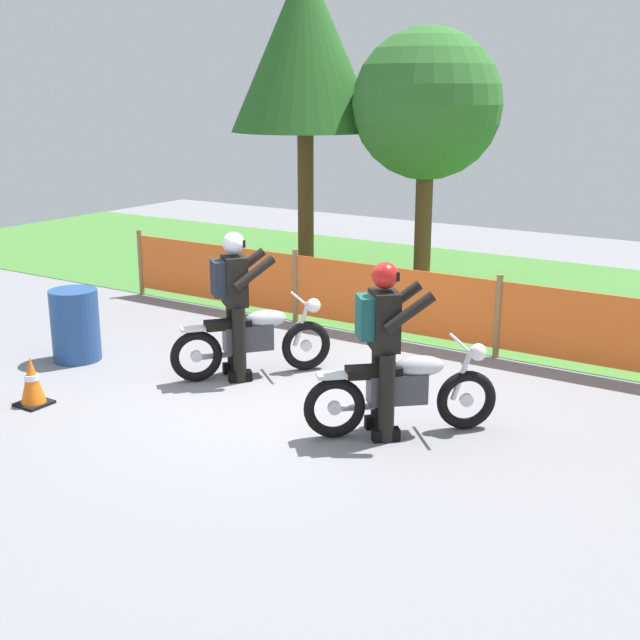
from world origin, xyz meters
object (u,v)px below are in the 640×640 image
rider_lead (234,297)px  spare_drum (75,325)px  motorcycle_lead (253,339)px  motorcycle_trailing (403,390)px  traffic_cone (32,381)px  rider_trailing (383,340)px

rider_lead → spare_drum: size_ratio=1.92×
motorcycle_lead → motorcycle_trailing: motorcycle_trailing is taller
motorcycle_lead → rider_lead: 0.56m
motorcycle_lead → motorcycle_trailing: bearing=-65.0°
motorcycle_trailing → spare_drum: (-4.39, -0.15, 0.00)m
motorcycle_trailing → rider_lead: (-2.35, 0.40, 0.52)m
traffic_cone → spare_drum: (-0.79, 1.29, 0.18)m
motorcycle_trailing → traffic_cone: size_ratio=2.79×
motorcycle_trailing → rider_trailing: rider_trailing is taller
motorcycle_trailing → traffic_cone: bearing=159.8°
rider_lead → spare_drum: (-2.04, -0.55, -0.51)m
rider_trailing → spare_drum: size_ratio=1.92×
rider_lead → rider_trailing: size_ratio=1.00×
spare_drum → motorcycle_lead: bearing=18.1°
motorcycle_lead → rider_trailing: 2.24m
rider_lead → rider_trailing: same height
traffic_cone → motorcycle_lead: bearing=55.4°
rider_trailing → spare_drum: (-4.24, -0.01, -0.51)m
motorcycle_trailing → traffic_cone: (-3.60, -1.44, -0.18)m
traffic_cone → spare_drum: 1.53m
rider_trailing → motorcycle_trailing: bearing=0.5°
traffic_cone → spare_drum: bearing=121.3°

